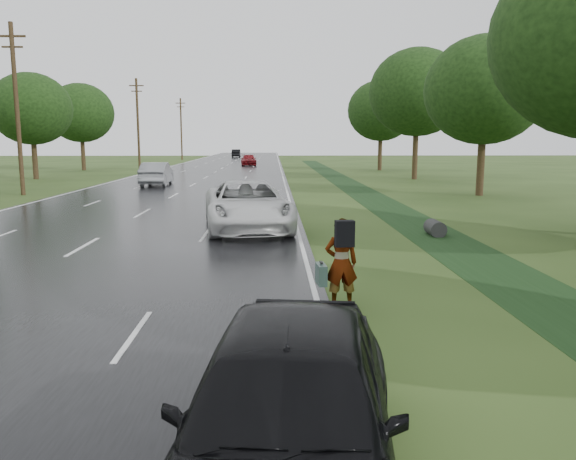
# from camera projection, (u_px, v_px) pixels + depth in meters

# --- Properties ---
(road) EXTENTS (14.00, 180.00, 0.04)m
(road) POSITION_uv_depth(u_px,v_px,m) (212.00, 174.00, 53.78)
(road) COLOR black
(road) RESTS_ON ground
(edge_stripe_east) EXTENTS (0.12, 180.00, 0.01)m
(edge_stripe_east) POSITION_uv_depth(u_px,v_px,m) (282.00, 174.00, 53.96)
(edge_stripe_east) COLOR silver
(edge_stripe_east) RESTS_ON road
(edge_stripe_west) EXTENTS (0.12, 180.00, 0.01)m
(edge_stripe_west) POSITION_uv_depth(u_px,v_px,m) (141.00, 174.00, 53.60)
(edge_stripe_west) COLOR silver
(edge_stripe_west) RESTS_ON road
(center_line) EXTENTS (0.12, 180.00, 0.01)m
(center_line) POSITION_uv_depth(u_px,v_px,m) (212.00, 174.00, 53.78)
(center_line) COLOR silver
(center_line) RESTS_ON road
(drainage_ditch) EXTENTS (2.20, 120.00, 0.56)m
(drainage_ditch) POSITION_uv_depth(u_px,v_px,m) (385.00, 205.00, 28.14)
(drainage_ditch) COLOR black
(drainage_ditch) RESTS_ON ground
(utility_pole_mid) EXTENTS (1.60, 0.26, 10.00)m
(utility_pole_mid) POSITION_uv_depth(u_px,v_px,m) (17.00, 107.00, 32.98)
(utility_pole_mid) COLOR #342315
(utility_pole_mid) RESTS_ON ground
(utility_pole_far) EXTENTS (1.60, 0.26, 10.00)m
(utility_pole_far) POSITION_uv_depth(u_px,v_px,m) (138.00, 122.00, 62.58)
(utility_pole_far) COLOR #342315
(utility_pole_far) RESTS_ON ground
(utility_pole_distant) EXTENTS (1.60, 0.26, 10.00)m
(utility_pole_distant) POSITION_uv_depth(u_px,v_px,m) (181.00, 128.00, 92.19)
(utility_pole_distant) COLOR #342315
(utility_pole_distant) RESTS_ON ground
(tree_east_c) EXTENTS (7.00, 7.00, 9.29)m
(tree_east_c) POSITION_uv_depth(u_px,v_px,m) (485.00, 90.00, 32.57)
(tree_east_c) COLOR #342315
(tree_east_c) RESTS_ON ground
(tree_east_d) EXTENTS (8.00, 8.00, 10.76)m
(tree_east_d) POSITION_uv_depth(u_px,v_px,m) (417.00, 92.00, 46.21)
(tree_east_d) COLOR #342315
(tree_east_d) RESTS_ON ground
(tree_east_f) EXTENTS (7.20, 7.20, 9.62)m
(tree_east_f) POSITION_uv_depth(u_px,v_px,m) (381.00, 111.00, 60.14)
(tree_east_f) COLOR #342315
(tree_east_f) RESTS_ON ground
(tree_west_d) EXTENTS (6.60, 6.60, 8.80)m
(tree_west_d) POSITION_uv_depth(u_px,v_px,m) (31.00, 109.00, 46.56)
(tree_west_d) COLOR #342315
(tree_west_d) RESTS_ON ground
(tree_west_f) EXTENTS (7.00, 7.00, 9.29)m
(tree_west_f) POSITION_uv_depth(u_px,v_px,m) (81.00, 113.00, 60.31)
(tree_west_f) COLOR #342315
(tree_west_f) RESTS_ON ground
(pedestrian) EXTENTS (0.84, 0.70, 1.79)m
(pedestrian) POSITION_uv_depth(u_px,v_px,m) (340.00, 262.00, 11.02)
(pedestrian) COLOR #A5998C
(pedestrian) RESTS_ON ground
(white_pickup) EXTENTS (3.76, 6.73, 1.78)m
(white_pickup) POSITION_uv_depth(u_px,v_px,m) (247.00, 205.00, 20.49)
(white_pickup) COLOR silver
(white_pickup) RESTS_ON road
(dark_sedan) EXTENTS (2.54, 5.11, 1.67)m
(dark_sedan) POSITION_uv_depth(u_px,v_px,m) (289.00, 411.00, 5.06)
(dark_sedan) COLOR black
(dark_sedan) RESTS_ON road
(silver_sedan) EXTENTS (1.95, 5.10, 1.66)m
(silver_sedan) POSITION_uv_depth(u_px,v_px,m) (157.00, 174.00, 40.31)
(silver_sedan) COLOR gray
(silver_sedan) RESTS_ON road
(far_car_red) EXTENTS (2.24, 4.79, 1.35)m
(far_car_red) POSITION_uv_depth(u_px,v_px,m) (249.00, 160.00, 71.79)
(far_car_red) COLOR maroon
(far_car_red) RESTS_ON road
(far_car_dark) EXTENTS (1.67, 4.51, 1.48)m
(far_car_dark) POSITION_uv_depth(u_px,v_px,m) (236.00, 153.00, 105.01)
(far_car_dark) COLOR black
(far_car_dark) RESTS_ON road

